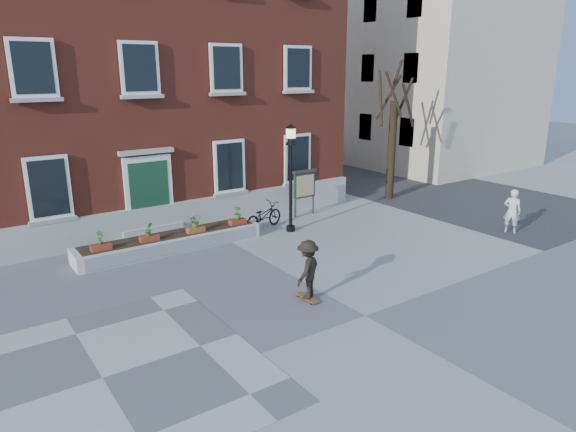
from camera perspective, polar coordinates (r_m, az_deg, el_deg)
ground at (r=12.84m, az=8.58°, el=-10.91°), size 100.00×100.00×0.00m
checker_patch at (r=11.04m, az=-19.93°, el=-16.58°), size 6.00×6.00×0.01m
bicycle at (r=19.17m, az=-2.74°, el=0.03°), size 1.97×1.13×0.98m
parked_car at (r=32.34m, az=1.37°, el=7.21°), size 1.84×4.89×1.59m
bystander at (r=20.27m, az=23.65°, el=0.51°), size 0.61×0.71×1.63m
brick_building at (r=22.97m, az=-20.63°, el=16.39°), size 18.40×10.85×12.60m
planter_assembly at (r=17.39m, az=-12.83°, el=-2.70°), size 6.20×1.12×1.15m
bare_tree at (r=23.69m, az=11.51°, el=8.50°), size 1.83×1.83×6.16m
side_street at (r=38.22m, az=8.37°, el=17.78°), size 15.20×36.00×14.50m
lamp_post at (r=18.37m, az=0.31°, el=5.90°), size 0.40×0.40×3.93m
notice_board at (r=20.69m, az=1.85°, el=3.45°), size 1.10×0.16×1.87m
skateboarder at (r=13.18m, az=2.21°, el=-5.96°), size 1.15×0.98×1.62m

